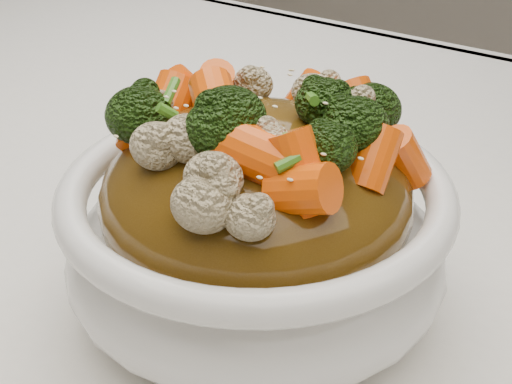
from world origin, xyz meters
The scene contains 8 objects.
tablecloth centered at (0.00, 0.00, 0.73)m, with size 1.20×0.80×0.04m, color white.
bowl centered at (0.06, -0.04, 0.79)m, with size 0.19×0.19×0.07m, color white, non-canonical shape.
sauce_base centered at (0.06, -0.04, 0.81)m, with size 0.15×0.15×0.08m, color #4C320D.
carrots centered at (0.06, -0.04, 0.87)m, with size 0.15×0.15×0.04m, color #FF5808, non-canonical shape.
broccoli centered at (0.06, -0.04, 0.87)m, with size 0.15×0.15×0.04m, color black, non-canonical shape.
cauliflower centered at (0.06, -0.04, 0.87)m, with size 0.15×0.15×0.03m, color #C9B689, non-canonical shape.
scallions centered at (0.06, -0.04, 0.87)m, with size 0.11×0.11×0.02m, color #39771B, non-canonical shape.
sesame_seeds centered at (0.06, -0.04, 0.87)m, with size 0.14×0.14×0.01m, color beige, non-canonical shape.
Camera 1 is at (0.23, -0.29, 0.99)m, focal length 50.00 mm.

